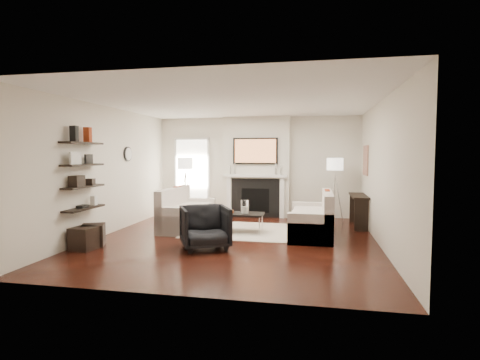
% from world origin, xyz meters
% --- Properties ---
extents(room_envelope, '(6.00, 6.00, 6.00)m').
position_xyz_m(room_envelope, '(0.00, 0.00, 1.35)').
color(room_envelope, black).
rests_on(room_envelope, ground).
extents(chimney_breast, '(1.80, 0.25, 2.70)m').
position_xyz_m(chimney_breast, '(0.00, 2.88, 1.35)').
color(chimney_breast, silver).
rests_on(chimney_breast, floor).
extents(fireplace_surround, '(1.30, 0.02, 1.04)m').
position_xyz_m(fireplace_surround, '(0.00, 2.74, 0.52)').
color(fireplace_surround, black).
rests_on(fireplace_surround, floor).
extents(firebox, '(0.75, 0.02, 0.65)m').
position_xyz_m(firebox, '(0.00, 2.73, 0.45)').
color(firebox, black).
rests_on(firebox, floor).
extents(mantel_pilaster_l, '(0.12, 0.08, 1.10)m').
position_xyz_m(mantel_pilaster_l, '(-0.72, 2.71, 0.55)').
color(mantel_pilaster_l, white).
rests_on(mantel_pilaster_l, floor).
extents(mantel_pilaster_r, '(0.12, 0.08, 1.10)m').
position_xyz_m(mantel_pilaster_r, '(0.72, 2.71, 0.55)').
color(mantel_pilaster_r, white).
rests_on(mantel_pilaster_r, floor).
extents(mantel_shelf, '(1.70, 0.18, 0.07)m').
position_xyz_m(mantel_shelf, '(0.00, 2.69, 1.12)').
color(mantel_shelf, white).
rests_on(mantel_shelf, chimney_breast).
extents(tv_body, '(1.20, 0.06, 0.70)m').
position_xyz_m(tv_body, '(0.00, 2.71, 1.78)').
color(tv_body, black).
rests_on(tv_body, chimney_breast).
extents(tv_screen, '(1.10, 0.00, 0.62)m').
position_xyz_m(tv_screen, '(0.00, 2.68, 1.78)').
color(tv_screen, '#BF723F').
rests_on(tv_screen, tv_body).
extents(candlestick_l_tall, '(0.04, 0.04, 0.30)m').
position_xyz_m(candlestick_l_tall, '(-0.55, 2.70, 1.30)').
color(candlestick_l_tall, silver).
rests_on(candlestick_l_tall, mantel_shelf).
extents(candlestick_l_short, '(0.04, 0.04, 0.24)m').
position_xyz_m(candlestick_l_short, '(-0.68, 2.70, 1.27)').
color(candlestick_l_short, silver).
rests_on(candlestick_l_short, mantel_shelf).
extents(candlestick_r_tall, '(0.04, 0.04, 0.30)m').
position_xyz_m(candlestick_r_tall, '(0.55, 2.70, 1.30)').
color(candlestick_r_tall, silver).
rests_on(candlestick_r_tall, mantel_shelf).
extents(candlestick_r_short, '(0.04, 0.04, 0.24)m').
position_xyz_m(candlestick_r_short, '(0.68, 2.70, 1.27)').
color(candlestick_r_short, silver).
rests_on(candlestick_r_short, mantel_shelf).
extents(hallway_panel, '(0.90, 0.02, 2.10)m').
position_xyz_m(hallway_panel, '(-1.85, 2.98, 1.05)').
color(hallway_panel, white).
rests_on(hallway_panel, floor).
extents(door_trim_l, '(0.06, 0.06, 2.16)m').
position_xyz_m(door_trim_l, '(-2.33, 2.96, 1.05)').
color(door_trim_l, white).
rests_on(door_trim_l, floor).
extents(door_trim_r, '(0.06, 0.06, 2.16)m').
position_xyz_m(door_trim_r, '(-1.37, 2.96, 1.05)').
color(door_trim_r, white).
rests_on(door_trim_r, floor).
extents(door_trim_top, '(1.02, 0.06, 0.06)m').
position_xyz_m(door_trim_top, '(-1.85, 2.96, 2.13)').
color(door_trim_top, white).
rests_on(door_trim_top, wall_back).
extents(rug, '(2.60, 2.00, 0.01)m').
position_xyz_m(rug, '(0.10, 0.88, 0.01)').
color(rug, '#B8AA97').
rests_on(rug, floor).
extents(loveseat_left_base, '(0.85, 1.80, 0.42)m').
position_xyz_m(loveseat_left_base, '(-1.28, 0.92, 0.21)').
color(loveseat_left_base, beige).
rests_on(loveseat_left_base, floor).
extents(loveseat_left_back, '(0.18, 1.80, 0.80)m').
position_xyz_m(loveseat_left_back, '(-1.62, 0.92, 0.53)').
color(loveseat_left_back, beige).
rests_on(loveseat_left_back, floor).
extents(loveseat_left_arm_n, '(0.85, 0.18, 0.60)m').
position_xyz_m(loveseat_left_arm_n, '(-1.28, 0.11, 0.30)').
color(loveseat_left_arm_n, beige).
rests_on(loveseat_left_arm_n, floor).
extents(loveseat_left_arm_s, '(0.85, 0.18, 0.60)m').
position_xyz_m(loveseat_left_arm_s, '(-1.28, 1.73, 0.30)').
color(loveseat_left_arm_s, beige).
rests_on(loveseat_left_arm_s, floor).
extents(loveseat_left_cushion, '(0.63, 1.44, 0.10)m').
position_xyz_m(loveseat_left_cushion, '(-1.23, 0.92, 0.47)').
color(loveseat_left_cushion, beige).
rests_on(loveseat_left_cushion, loveseat_left_base).
extents(pillow_left_orange, '(0.10, 0.42, 0.42)m').
position_xyz_m(pillow_left_orange, '(-1.62, 1.22, 0.73)').
color(pillow_left_orange, maroon).
rests_on(pillow_left_orange, loveseat_left_cushion).
extents(pillow_left_charcoal, '(0.10, 0.40, 0.40)m').
position_xyz_m(pillow_left_charcoal, '(-1.62, 0.62, 0.72)').
color(pillow_left_charcoal, black).
rests_on(pillow_left_charcoal, loveseat_left_cushion).
extents(loveseat_right_base, '(0.85, 1.80, 0.42)m').
position_xyz_m(loveseat_right_base, '(1.49, 0.66, 0.21)').
color(loveseat_right_base, beige).
rests_on(loveseat_right_base, floor).
extents(loveseat_right_back, '(0.18, 1.80, 0.80)m').
position_xyz_m(loveseat_right_back, '(1.82, 0.66, 0.53)').
color(loveseat_right_back, beige).
rests_on(loveseat_right_back, floor).
extents(loveseat_right_arm_n, '(0.85, 0.18, 0.60)m').
position_xyz_m(loveseat_right_arm_n, '(1.49, -0.15, 0.30)').
color(loveseat_right_arm_n, beige).
rests_on(loveseat_right_arm_n, floor).
extents(loveseat_right_arm_s, '(0.85, 0.18, 0.60)m').
position_xyz_m(loveseat_right_arm_s, '(1.49, 1.47, 0.30)').
color(loveseat_right_arm_s, beige).
rests_on(loveseat_right_arm_s, floor).
extents(loveseat_right_cushion, '(0.63, 1.44, 0.10)m').
position_xyz_m(loveseat_right_cushion, '(1.44, 0.66, 0.47)').
color(loveseat_right_cushion, beige).
rests_on(loveseat_right_cushion, loveseat_right_base).
extents(pillow_right_orange, '(0.10, 0.42, 0.42)m').
position_xyz_m(pillow_right_orange, '(1.82, 0.96, 0.73)').
color(pillow_right_orange, maroon).
rests_on(pillow_right_orange, loveseat_right_cushion).
extents(pillow_right_charcoal, '(0.10, 0.40, 0.40)m').
position_xyz_m(pillow_right_charcoal, '(1.82, 0.36, 0.72)').
color(pillow_right_charcoal, black).
rests_on(pillow_right_charcoal, loveseat_right_cushion).
extents(coffee_table, '(1.10, 0.55, 0.04)m').
position_xyz_m(coffee_table, '(-0.07, 0.73, 0.40)').
color(coffee_table, black).
rests_on(coffee_table, floor).
extents(coffee_leg_nw, '(0.02, 0.02, 0.38)m').
position_xyz_m(coffee_leg_nw, '(-0.57, 0.51, 0.19)').
color(coffee_leg_nw, silver).
rests_on(coffee_leg_nw, floor).
extents(coffee_leg_ne, '(0.02, 0.02, 0.38)m').
position_xyz_m(coffee_leg_ne, '(0.43, 0.51, 0.19)').
color(coffee_leg_ne, silver).
rests_on(coffee_leg_ne, floor).
extents(coffee_leg_sw, '(0.02, 0.02, 0.38)m').
position_xyz_m(coffee_leg_sw, '(-0.57, 0.95, 0.19)').
color(coffee_leg_sw, silver).
rests_on(coffee_leg_sw, floor).
extents(coffee_leg_se, '(0.02, 0.02, 0.38)m').
position_xyz_m(coffee_leg_se, '(0.43, 0.95, 0.19)').
color(coffee_leg_se, silver).
rests_on(coffee_leg_se, floor).
extents(hurricane_glass, '(0.18, 0.18, 0.31)m').
position_xyz_m(hurricane_glass, '(0.08, 0.73, 0.56)').
color(hurricane_glass, white).
rests_on(hurricane_glass, coffee_table).
extents(hurricane_candle, '(0.10, 0.10, 0.16)m').
position_xyz_m(hurricane_candle, '(0.08, 0.73, 0.50)').
color(hurricane_candle, white).
rests_on(hurricane_candle, coffee_table).
extents(copper_bowl, '(0.30, 0.30, 0.05)m').
position_xyz_m(copper_bowl, '(-0.32, 0.73, 0.45)').
color(copper_bowl, '#B04C1D').
rests_on(copper_bowl, coffee_table).
extents(armchair, '(1.08, 1.06, 0.84)m').
position_xyz_m(armchair, '(-0.38, -0.75, 0.42)').
color(armchair, black).
rests_on(armchair, floor).
extents(lamp_left_post, '(0.02, 0.02, 1.20)m').
position_xyz_m(lamp_left_post, '(-1.85, 2.39, 0.60)').
color(lamp_left_post, silver).
rests_on(lamp_left_post, floor).
extents(lamp_left_shade, '(0.40, 0.40, 0.30)m').
position_xyz_m(lamp_left_shade, '(-1.85, 2.39, 1.45)').
color(lamp_left_shade, white).
rests_on(lamp_left_shade, lamp_left_post).
extents(lamp_left_leg_a, '(0.25, 0.02, 1.23)m').
position_xyz_m(lamp_left_leg_a, '(-1.74, 2.39, 0.60)').
color(lamp_left_leg_a, silver).
rests_on(lamp_left_leg_a, floor).
extents(lamp_left_leg_b, '(0.14, 0.22, 1.23)m').
position_xyz_m(lamp_left_leg_b, '(-1.91, 2.49, 0.60)').
color(lamp_left_leg_b, silver).
rests_on(lamp_left_leg_b, floor).
extents(lamp_left_leg_c, '(0.14, 0.22, 1.23)m').
position_xyz_m(lamp_left_leg_c, '(-1.91, 2.30, 0.60)').
color(lamp_left_leg_c, silver).
rests_on(lamp_left_leg_c, floor).
extents(lamp_right_post, '(0.02, 0.02, 1.20)m').
position_xyz_m(lamp_right_post, '(2.05, 2.40, 0.60)').
color(lamp_right_post, silver).
rests_on(lamp_right_post, floor).
extents(lamp_right_shade, '(0.40, 0.40, 0.30)m').
position_xyz_m(lamp_right_shade, '(2.05, 2.40, 1.45)').
color(lamp_right_shade, white).
rests_on(lamp_right_shade, lamp_right_post).
extents(lamp_right_leg_a, '(0.25, 0.02, 1.23)m').
position_xyz_m(lamp_right_leg_a, '(2.16, 2.40, 0.60)').
color(lamp_right_leg_a, silver).
rests_on(lamp_right_leg_a, floor).
extents(lamp_right_leg_b, '(0.14, 0.22, 1.23)m').
position_xyz_m(lamp_right_leg_b, '(2.00, 2.49, 0.60)').
color(lamp_right_leg_b, silver).
rests_on(lamp_right_leg_b, floor).
extents(lamp_right_leg_c, '(0.14, 0.22, 1.23)m').
position_xyz_m(lamp_right_leg_c, '(1.99, 2.30, 0.60)').
color(lamp_right_leg_c, silver).
rests_on(lamp_right_leg_c, floor).
extents(console_top, '(0.35, 1.20, 0.04)m').
position_xyz_m(console_top, '(2.57, 1.86, 0.73)').
color(console_top, black).
rests_on(console_top, floor).
extents(console_leg_n, '(0.30, 0.04, 0.71)m').
position_xyz_m(console_leg_n, '(2.57, 1.31, 0.35)').
color(console_leg_n, black).
rests_on(console_leg_n, floor).
extents(console_leg_s, '(0.30, 0.04, 0.71)m').
position_xyz_m(console_leg_s, '(2.57, 2.41, 0.35)').
color(console_leg_s, black).
rests_on(console_leg_s, floor).
extents(wall_art, '(0.03, 0.70, 0.70)m').
position_xyz_m(wall_art, '(2.73, 2.05, 1.55)').
color(wall_art, '#A66B53').
rests_on(wall_art, wall_right).
extents(shelf_bottom, '(0.25, 1.00, 0.03)m').
position_xyz_m(shelf_bottom, '(-2.62, -1.00, 0.70)').
color(shelf_bottom, black).
rests_on(shelf_bottom, wall_left).
extents(shelf_lower, '(0.25, 1.00, 0.04)m').
position_xyz_m(shelf_lower, '(-2.62, -1.00, 1.10)').
color(shelf_lower, black).
rests_on(shelf_lower, wall_left).
extents(shelf_upper, '(0.25, 1.00, 0.04)m').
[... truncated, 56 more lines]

